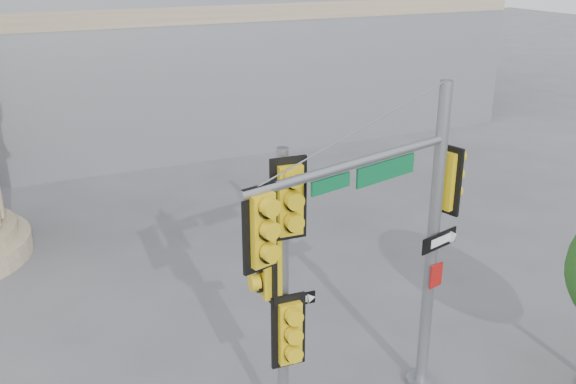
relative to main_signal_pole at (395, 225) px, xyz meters
name	(u,v)px	position (x,y,z in m)	size (l,w,h in m)	color
main_signal_pole	(395,225)	(0.00, 0.00, 0.00)	(4.17, 1.44, 5.49)	slate
secondary_signal_pole	(282,280)	(-1.84, 0.10, -0.58)	(0.82, 0.64, 4.79)	slate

